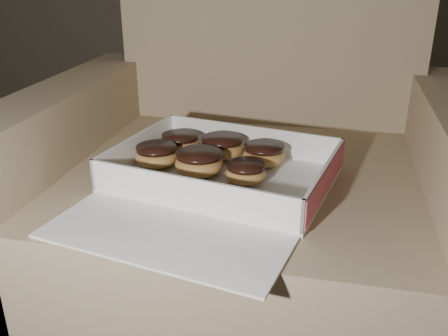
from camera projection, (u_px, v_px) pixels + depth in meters
armchair at (249, 208)px, 1.19m from camera, size 0.97×0.82×1.02m
bakery_box at (217, 183)px, 0.96m from camera, size 0.49×0.55×0.07m
donut_a at (157, 155)px, 1.05m from camera, size 0.09×0.09×0.05m
donut_b at (199, 163)px, 1.00m from camera, size 0.10×0.10×0.05m
donut_c at (264, 154)px, 1.05m from camera, size 0.09×0.09×0.04m
donut_d at (222, 147)px, 1.09m from camera, size 0.10×0.10×0.05m
donut_e at (180, 143)px, 1.11m from camera, size 0.09×0.09×0.04m
donut_f at (246, 172)px, 0.97m from camera, size 0.08×0.08×0.04m
crumb_a at (188, 193)px, 0.93m from camera, size 0.01×0.01×0.00m
crumb_b at (199, 176)px, 1.00m from camera, size 0.01×0.01×0.00m
crumb_c at (173, 186)px, 0.96m from camera, size 0.01×0.01×0.00m
crumb_d at (291, 200)px, 0.91m from camera, size 0.01×0.01×0.00m
crumb_e at (141, 190)px, 0.94m from camera, size 0.01×0.01×0.00m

